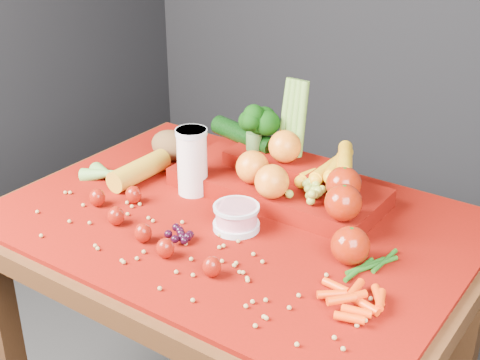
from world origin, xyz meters
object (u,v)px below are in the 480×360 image
Objects in this scene: produce_mound at (287,175)px; yogurt_bowl at (236,216)px; table at (235,257)px; milk_glass at (192,159)px.

yogurt_bowl is at bearing -93.84° from produce_mound.
yogurt_bowl reaches higher than table.
produce_mound is at bearing 27.59° from milk_glass.
produce_mound reaches higher than yogurt_bowl.
table is at bearing -15.94° from milk_glass.
table is 0.23m from produce_mound.
yogurt_bowl is at bearing -23.93° from milk_glass.
table is 10.47× the size of yogurt_bowl.
produce_mound is at bearing 73.76° from table.
produce_mound is at bearing 86.16° from yogurt_bowl.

